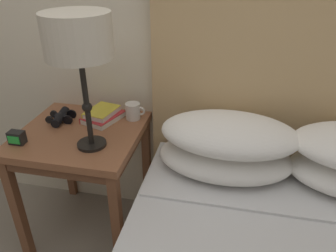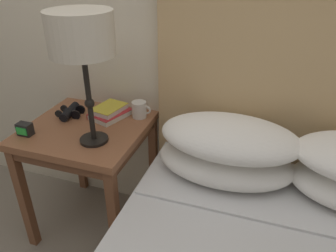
# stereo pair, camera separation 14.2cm
# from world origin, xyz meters

# --- Properties ---
(nightstand) EXTENTS (0.58, 0.58, 0.65)m
(nightstand) POSITION_xyz_m (-0.54, 0.63, 0.56)
(nightstand) COLOR brown
(nightstand) RESTS_ON ground_plane
(table_lamp) EXTENTS (0.27, 0.27, 0.58)m
(table_lamp) POSITION_xyz_m (-0.42, 0.51, 1.12)
(table_lamp) COLOR black
(table_lamp) RESTS_ON nightstand
(book_on_nightstand) EXTENTS (0.20, 0.23, 0.03)m
(book_on_nightstand) POSITION_xyz_m (-0.47, 0.76, 0.66)
(book_on_nightstand) COLOR silver
(book_on_nightstand) RESTS_ON nightstand
(book_stacked_on_top) EXTENTS (0.16, 0.19, 0.03)m
(book_stacked_on_top) POSITION_xyz_m (-0.48, 0.76, 0.69)
(book_stacked_on_top) COLOR silver
(book_stacked_on_top) RESTS_ON book_on_nightstand
(binoculars_pair) EXTENTS (0.15, 0.16, 0.05)m
(binoculars_pair) POSITION_xyz_m (-0.67, 0.70, 0.67)
(binoculars_pair) COLOR black
(binoculars_pair) RESTS_ON nightstand
(coffee_mug) EXTENTS (0.10, 0.08, 0.08)m
(coffee_mug) POSITION_xyz_m (-0.32, 0.80, 0.69)
(coffee_mug) COLOR silver
(coffee_mug) RESTS_ON nightstand
(alarm_clock) EXTENTS (0.07, 0.05, 0.06)m
(alarm_clock) POSITION_xyz_m (-0.76, 0.46, 0.68)
(alarm_clock) COLOR black
(alarm_clock) RESTS_ON nightstand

